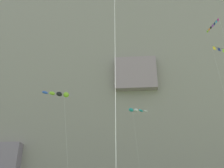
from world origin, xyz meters
The scene contains 4 objects.
cliff_face centered at (0.00, 60.95, 41.51)m, with size 180.00×23.61×83.06m.
kite_banner_far_right centered at (13.13, 39.64, 28.57)m, with size 2.91×3.48×31.32m.
kite_windsock_high_left centered at (-8.63, 28.62, 14.16)m, with size 4.50×3.09×14.59m.
kite_windsock_high_center centered at (-0.40, 39.80, 16.40)m, with size 3.02×3.35×16.91m.
Camera 1 is at (-0.95, 2.12, 1.77)m, focal length 44.32 mm.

